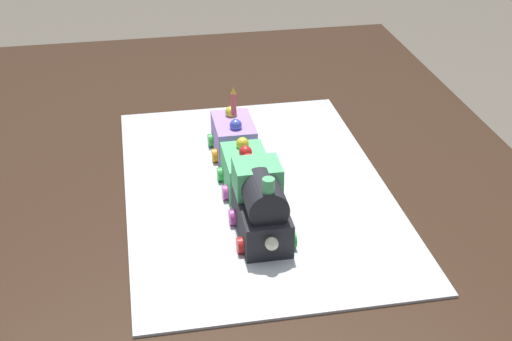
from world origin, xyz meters
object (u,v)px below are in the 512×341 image
(dining_table, at_px, (226,238))
(birthday_candle, at_px, (234,101))
(cake_car_tanker_mint_green, at_px, (246,171))
(cake_car_gondola_lavender, at_px, (234,136))
(cake_locomotive, at_px, (262,206))

(dining_table, xyz_separation_m, birthday_candle, (0.09, -0.03, 0.21))
(cake_car_tanker_mint_green, relative_size, cake_car_gondola_lavender, 1.00)
(birthday_candle, bearing_deg, dining_table, 161.63)
(cake_car_gondola_lavender, bearing_deg, dining_table, 162.53)
(dining_table, relative_size, cake_locomotive, 10.00)
(dining_table, distance_m, cake_car_tanker_mint_green, 0.15)
(cake_car_gondola_lavender, distance_m, birthday_candle, 0.07)
(dining_table, relative_size, cake_car_gondola_lavender, 14.00)
(cake_locomotive, height_order, cake_car_tanker_mint_green, cake_locomotive)
(cake_locomotive, height_order, cake_car_gondola_lavender, cake_locomotive)
(cake_car_tanker_mint_green, bearing_deg, cake_car_gondola_lavender, 0.00)
(cake_car_tanker_mint_green, bearing_deg, cake_locomotive, 180.00)
(cake_locomotive, xyz_separation_m, cake_car_tanker_mint_green, (0.13, -0.00, -0.02))
(cake_car_gondola_lavender, bearing_deg, cake_car_tanker_mint_green, 180.00)
(cake_car_tanker_mint_green, height_order, birthday_candle, birthday_candle)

